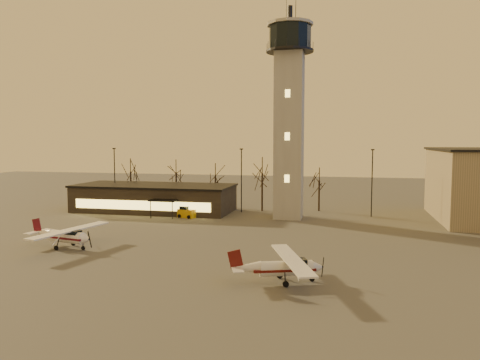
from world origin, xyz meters
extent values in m
plane|color=#403E3B|center=(0.00, 0.00, 0.00)|extent=(220.00, 220.00, 0.00)
cube|color=gray|center=(0.00, 30.00, 12.00)|extent=(4.00, 4.00, 24.00)
cylinder|color=black|center=(0.00, 30.00, 24.15)|extent=(6.80, 6.80, 0.30)
cylinder|color=black|center=(0.00, 30.00, 26.00)|extent=(6.00, 6.00, 3.40)
cylinder|color=gray|center=(0.00, 30.00, 27.90)|extent=(6.60, 6.60, 0.40)
cylinder|color=black|center=(0.00, 30.00, 29.30)|extent=(0.70, 0.70, 2.40)
cube|color=black|center=(-22.00, 32.00, 2.00)|extent=(25.00, 10.00, 4.00)
cube|color=black|center=(-22.00, 32.00, 4.15)|extent=(25.40, 10.40, 0.30)
cube|color=#F7CD56|center=(-22.00, 26.98, 1.60)|extent=(22.00, 0.08, 1.40)
cube|color=black|center=(-18.00, 26.00, 2.60)|extent=(4.00, 2.00, 0.20)
cylinder|color=black|center=(-30.00, 34.00, 5.00)|extent=(0.16, 0.16, 10.00)
cube|color=black|center=(-30.00, 34.00, 10.05)|extent=(0.50, 0.25, 0.18)
cylinder|color=black|center=(-8.00, 34.00, 5.00)|extent=(0.16, 0.16, 10.00)
cube|color=black|center=(-8.00, 34.00, 10.05)|extent=(0.50, 0.25, 0.18)
cylinder|color=black|center=(12.00, 34.00, 5.00)|extent=(0.16, 0.16, 10.00)
cube|color=black|center=(12.00, 34.00, 10.05)|extent=(0.50, 0.25, 0.18)
cylinder|color=black|center=(-30.00, 40.00, 2.87)|extent=(0.28, 0.28, 5.74)
cylinder|color=black|center=(-14.00, 40.00, 2.62)|extent=(0.28, 0.28, 5.25)
cylinder|color=black|center=(-5.00, 36.00, 3.08)|extent=(0.28, 0.28, 6.16)
cylinder|color=black|center=(4.00, 38.00, 2.48)|extent=(0.28, 0.28, 4.97)
cylinder|color=black|center=(-22.00, 42.00, 2.80)|extent=(0.28, 0.28, 5.60)
cylinder|color=silver|center=(3.66, -1.28, 1.17)|extent=(4.46, 2.61, 1.22)
cone|color=silver|center=(6.03, -0.43, 1.17)|extent=(1.19, 1.38, 1.16)
cone|color=silver|center=(0.66, -2.37, 1.31)|extent=(2.46, 1.73, 1.03)
cube|color=black|center=(4.54, -0.97, 1.59)|extent=(1.65, 1.40, 0.66)
cube|color=#500E0B|center=(3.48, -1.35, 1.12)|extent=(5.18, 2.90, 0.21)
cube|color=silver|center=(4.10, -1.13, 1.90)|extent=(4.82, 10.16, 0.13)
cube|color=silver|center=(-0.13, -2.65, 1.40)|extent=(1.84, 3.19, 0.07)
cube|color=#500E0B|center=(-0.22, -2.68, 2.06)|extent=(1.25, 0.51, 1.59)
cylinder|color=white|center=(-20.65, 5.53, 1.21)|extent=(4.63, 2.12, 1.26)
cone|color=white|center=(-18.08, 5.01, 1.21)|extent=(1.09, 1.35, 1.20)
cone|color=white|center=(-23.88, 6.18, 1.36)|extent=(2.50, 1.51, 1.07)
cube|color=black|center=(-19.70, 5.33, 1.65)|extent=(1.63, 1.29, 0.68)
cube|color=#500B19|center=(-20.84, 5.56, 1.17)|extent=(5.40, 2.31, 0.21)
cube|color=white|center=(-20.17, 5.43, 1.97)|extent=(3.54, 10.76, 0.14)
cube|color=white|center=(-24.74, 6.35, 1.46)|extent=(1.49, 3.31, 0.08)
cube|color=#500B19|center=(-24.84, 6.37, 2.14)|extent=(1.34, 0.34, 1.65)
cube|color=#C18F0B|center=(-14.67, 27.00, 0.62)|extent=(2.97, 2.19, 1.24)
cube|color=black|center=(-15.01, 27.11, 1.33)|extent=(1.57, 1.57, 0.71)
camera|label=1|loc=(8.26, -38.10, 11.50)|focal=35.00mm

